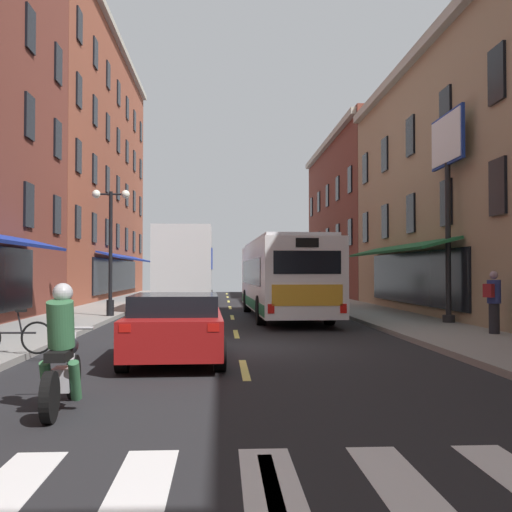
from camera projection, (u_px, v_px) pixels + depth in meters
ground_plane at (239, 349)px, 14.85m from camera, size 34.80×80.00×0.10m
lane_centre_dashes at (239, 348)px, 14.61m from camera, size 0.14×73.90×0.01m
crosswalk_near at (275, 499)px, 4.87m from camera, size 7.10×2.80×0.01m
sidewalk_right at (478, 342)px, 15.19m from camera, size 3.00×80.00×0.14m
billboard_sign at (447, 163)px, 20.40m from camera, size 0.40×2.75×6.92m
transit_bus at (283, 277)px, 24.12m from camera, size 2.87×11.34×3.04m
box_truck at (185, 268)px, 28.05m from camera, size 2.56×7.62×3.71m
sedan_near at (176, 325)px, 12.66m from camera, size 2.07×4.66×1.35m
sedan_mid at (195, 290)px, 36.60m from camera, size 2.08×4.48×1.38m
motorcycle_rider at (62, 356)px, 8.03m from camera, size 0.62×2.07×1.66m
bicycle_near at (11, 336)px, 12.44m from camera, size 1.71×0.48×0.91m
pedestrian_near at (494, 301)px, 16.55m from camera, size 0.52×0.46×1.69m
pedestrian_mid at (330, 287)px, 30.81m from camera, size 0.36×0.36×1.73m
street_lamp_twin at (111, 246)px, 23.30m from camera, size 1.42×0.32×4.77m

